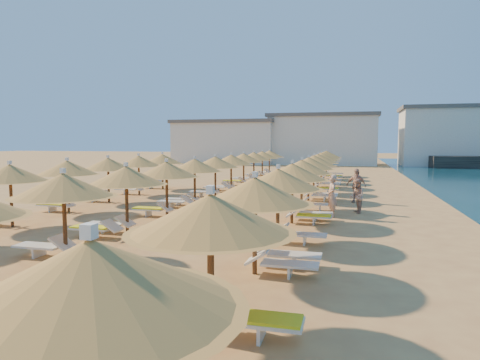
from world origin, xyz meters
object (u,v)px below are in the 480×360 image
(parasol_row_east, at_px, (306,166))
(beachgoer_a, at_px, (332,196))
(beachgoer_c, at_px, (356,186))
(beachgoer_b, at_px, (357,196))
(parasol_row_west, at_px, (206,164))

(parasol_row_east, distance_m, beachgoer_a, 3.88)
(beachgoer_a, bearing_deg, parasol_row_east, -169.88)
(beachgoer_c, bearing_deg, beachgoer_b, -66.83)
(parasol_row_west, height_order, beachgoer_a, parasol_row_west)
(parasol_row_east, bearing_deg, parasol_row_west, 180.00)
(beachgoer_c, relative_size, beachgoer_a, 1.00)
(parasol_row_east, height_order, parasol_row_west, same)
(beachgoer_b, bearing_deg, parasol_row_west, -115.41)
(parasol_row_east, height_order, beachgoer_c, parasol_row_east)
(beachgoer_c, distance_m, beachgoer_b, 3.58)
(beachgoer_b, bearing_deg, beachgoer_a, -49.59)
(parasol_row_east, height_order, beachgoer_a, parasol_row_east)
(parasol_row_west, relative_size, beachgoer_b, 25.81)
(beachgoer_a, bearing_deg, beachgoer_b, 127.96)
(parasol_row_west, xyz_separation_m, beachgoer_a, (7.04, -3.38, -1.13))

